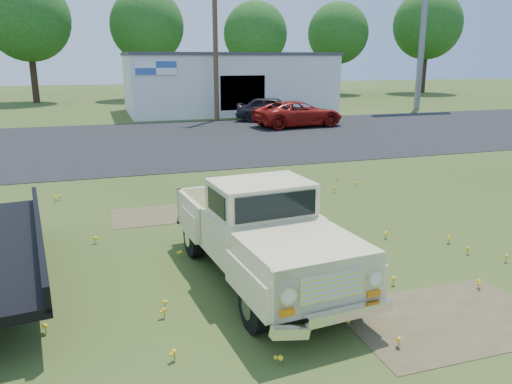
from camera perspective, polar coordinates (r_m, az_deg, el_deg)
ground at (r=9.89m, az=2.96°, el=-7.48°), size 140.00×140.00×0.00m
asphalt_lot at (r=24.05m, az=-9.87°, el=5.79°), size 90.00×14.00×0.02m
dirt_patch_a at (r=8.23m, az=20.90°, el=-13.42°), size 3.00×2.00×0.01m
dirt_patch_b at (r=12.67m, az=-11.26°, el=-2.63°), size 2.20×1.60×0.01m
commercial_building at (r=36.75m, az=-3.32°, el=12.42°), size 14.20×8.20×4.15m
utility_pole_mid at (r=31.39m, az=-4.66°, el=16.52°), size 1.60×0.30×9.00m
treeline_c at (r=48.36m, az=-24.66°, el=17.51°), size 7.04×7.04×10.47m
treeline_d at (r=49.39m, az=-12.33°, el=18.04°), size 6.72×6.72×10.00m
treeline_e at (r=49.97m, az=-0.06°, el=17.60°), size 6.08×6.08×9.04m
treeline_f at (r=56.11m, az=9.35°, el=17.46°), size 6.40×6.40×9.52m
treeline_g at (r=60.10m, az=19.02°, el=17.61°), size 7.36×7.36×10.95m
vintage_pickup_truck at (r=8.61m, az=0.57°, el=-4.52°), size 2.40×5.13×1.80m
red_pickup at (r=28.68m, az=4.86°, el=8.87°), size 5.36×2.92×1.43m
dark_sedan at (r=30.88m, az=1.91°, el=9.42°), size 4.71×3.64×1.50m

